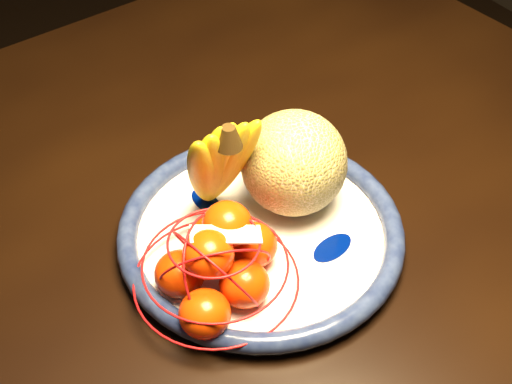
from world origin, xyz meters
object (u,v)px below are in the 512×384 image
cantaloupe (294,163)px  banana_bunch (217,162)px  dining_table (114,279)px  fruit_bowl (261,233)px  mandarin_bag (218,263)px

cantaloupe → banana_bunch: 0.09m
dining_table → cantaloupe: cantaloupe is taller
dining_table → cantaloupe: bearing=-26.3°
dining_table → fruit_bowl: (0.15, -0.11, 0.09)m
cantaloupe → banana_bunch: (-0.08, 0.03, 0.02)m
fruit_bowl → cantaloupe: bearing=20.8°
mandarin_bag → cantaloupe: bearing=23.3°
fruit_bowl → banana_bunch: 0.10m
dining_table → fruit_bowl: bearing=-40.0°
mandarin_bag → fruit_bowl: bearing=25.2°
fruit_bowl → banana_bunch: banana_bunch is taller
banana_bunch → mandarin_bag: size_ratio=0.73×
fruit_bowl → mandarin_bag: 0.09m
dining_table → mandarin_bag: size_ratio=6.84×
fruit_bowl → mandarin_bag: size_ratio=1.44×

